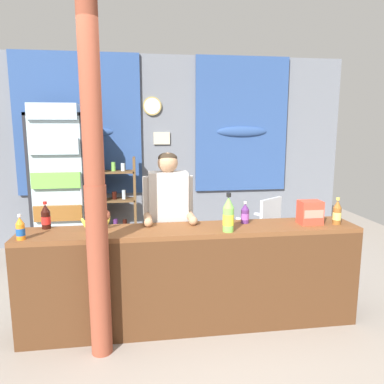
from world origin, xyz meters
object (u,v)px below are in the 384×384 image
object	(u,v)px
timber_post	(95,193)
plastic_lawn_chair	(262,224)
soda_bottle_grape_soda	(245,214)
drink_fridge	(60,177)
stall_counter	(194,271)
snack_box_crackers	(310,212)
bottle_shelf_rack	(119,203)
banana_bunch	(97,223)
soda_bottle_cola	(46,217)
soda_bottle_lime_soda	(228,215)
soda_bottle_iced_tea	(337,213)
shopkeeper	(168,213)
soda_bottle_orange_soda	(20,229)

from	to	relation	value
timber_post	plastic_lawn_chair	world-z (taller)	timber_post
soda_bottle_grape_soda	plastic_lawn_chair	bearing A→B (deg)	64.89
soda_bottle_grape_soda	drink_fridge	bearing A→B (deg)	136.29
stall_counter	snack_box_crackers	bearing A→B (deg)	4.71
bottle_shelf_rack	banana_bunch	xyz separation A→B (m)	(-0.08, -2.12, 0.27)
stall_counter	bottle_shelf_rack	xyz separation A→B (m)	(-0.73, 2.28, 0.15)
plastic_lawn_chair	soda_bottle_cola	bearing A→B (deg)	-150.92
soda_bottle_lime_soda	snack_box_crackers	world-z (taller)	soda_bottle_lime_soda
drink_fridge	soda_bottle_iced_tea	world-z (taller)	drink_fridge
stall_counter	soda_bottle_iced_tea	bearing A→B (deg)	1.66
timber_post	drink_fridge	world-z (taller)	timber_post
drink_fridge	soda_bottle_grape_soda	bearing A→B (deg)	-43.71
soda_bottle_cola	bottle_shelf_rack	bearing A→B (deg)	75.71
stall_counter	snack_box_crackers	distance (m)	1.17
soda_bottle_grape_soda	snack_box_crackers	bearing A→B (deg)	-10.38
soda_bottle_iced_tea	banana_bunch	xyz separation A→B (m)	(-2.11, 0.13, -0.04)
soda_bottle_lime_soda	soda_bottle_grape_soda	world-z (taller)	soda_bottle_lime_soda
timber_post	bottle_shelf_rack	distance (m)	2.57
shopkeeper	drink_fridge	bearing A→B (deg)	128.69
soda_bottle_lime_soda	soda_bottle_cola	world-z (taller)	soda_bottle_lime_soda
soda_bottle_iced_tea	soda_bottle_grape_soda	world-z (taller)	soda_bottle_iced_tea
soda_bottle_lime_soda	soda_bottle_iced_tea	size ratio (longest dim) A/B	1.34
timber_post	soda_bottle_iced_tea	size ratio (longest dim) A/B	11.02
snack_box_crackers	soda_bottle_lime_soda	bearing A→B (deg)	-169.96
stall_counter	soda_bottle_iced_tea	world-z (taller)	soda_bottle_iced_tea
soda_bottle_grape_soda	banana_bunch	size ratio (longest dim) A/B	0.75
plastic_lawn_chair	soda_bottle_grape_soda	world-z (taller)	soda_bottle_grape_soda
stall_counter	soda_bottle_cola	size ratio (longest dim) A/B	12.31
soda_bottle_iced_tea	soda_bottle_grape_soda	bearing A→B (deg)	169.07
soda_bottle_iced_tea	banana_bunch	distance (m)	2.12
stall_counter	soda_bottle_cola	bearing A→B (deg)	168.24
plastic_lawn_chair	soda_bottle_cola	distance (m)	2.79
soda_bottle_iced_tea	bottle_shelf_rack	bearing A→B (deg)	132.15
drink_fridge	bottle_shelf_rack	size ratio (longest dim) A/B	1.53
drink_fridge	plastic_lawn_chair	bearing A→B (deg)	-10.40
snack_box_crackers	soda_bottle_iced_tea	bearing A→B (deg)	-12.27
soda_bottle_orange_soda	banana_bunch	bearing A→B (deg)	20.76
timber_post	drink_fridge	size ratio (longest dim) A/B	1.31
stall_counter	banana_bunch	xyz separation A→B (m)	(-0.81, 0.16, 0.42)
plastic_lawn_chair	drink_fridge	bearing A→B (deg)	169.60
timber_post	soda_bottle_grape_soda	bearing A→B (deg)	17.93
bottle_shelf_rack	shopkeeper	world-z (taller)	shopkeeper
snack_box_crackers	banana_bunch	xyz separation A→B (m)	(-1.88, 0.08, -0.05)
soda_bottle_iced_tea	plastic_lawn_chair	bearing A→B (deg)	95.42
soda_bottle_lime_soda	banana_bunch	world-z (taller)	soda_bottle_lime_soda
drink_fridge	soda_bottle_lime_soda	size ratio (longest dim) A/B	6.26
stall_counter	soda_bottle_lime_soda	world-z (taller)	soda_bottle_lime_soda
shopkeeper	soda_bottle_lime_soda	xyz separation A→B (m)	(0.46, -0.51, 0.09)
bottle_shelf_rack	soda_bottle_iced_tea	xyz separation A→B (m)	(2.03, -2.24, 0.31)
timber_post	soda_bottle_cola	distance (m)	0.73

